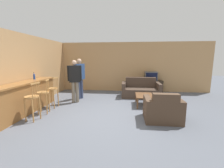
{
  "coord_description": "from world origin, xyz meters",
  "views": [
    {
      "loc": [
        0.45,
        -4.42,
        1.74
      ],
      "look_at": [
        -0.1,
        0.82,
        0.85
      ],
      "focal_mm": 24.0,
      "sensor_mm": 36.0,
      "label": 1
    }
  ],
  "objects_px": {
    "bar_chair_near": "(32,100)",
    "tv_unit": "(150,87)",
    "person_by_window": "(80,76)",
    "tv": "(151,76)",
    "couch_far": "(141,90)",
    "armchair_near": "(162,110)",
    "person_by_counter": "(75,79)",
    "bottle": "(34,76)",
    "bar_chair_far": "(53,91)",
    "bar_chair_mid": "(43,95)",
    "coffee_table": "(144,96)"
  },
  "relations": [
    {
      "from": "bar_chair_near",
      "to": "tv_unit",
      "type": "bearing_deg",
      "value": 45.58
    },
    {
      "from": "tv_unit",
      "to": "person_by_window",
      "type": "height_order",
      "value": "person_by_window"
    },
    {
      "from": "bar_chair_near",
      "to": "tv",
      "type": "relative_size",
      "value": 1.78
    },
    {
      "from": "couch_far",
      "to": "person_by_window",
      "type": "relative_size",
      "value": 0.99
    },
    {
      "from": "bar_chair_near",
      "to": "armchair_near",
      "type": "relative_size",
      "value": 1.1
    },
    {
      "from": "bar_chair_near",
      "to": "person_by_counter",
      "type": "height_order",
      "value": "person_by_counter"
    },
    {
      "from": "bottle",
      "to": "person_by_window",
      "type": "xyz_separation_m",
      "value": [
        1.27,
        1.24,
        -0.14
      ]
    },
    {
      "from": "person_by_window",
      "to": "person_by_counter",
      "type": "relative_size",
      "value": 1.03
    },
    {
      "from": "bar_chair_far",
      "to": "tv_unit",
      "type": "distance_m",
      "value": 4.73
    },
    {
      "from": "bar_chair_mid",
      "to": "bar_chair_far",
      "type": "xyz_separation_m",
      "value": [
        0.0,
        0.59,
        0.0
      ]
    },
    {
      "from": "tv",
      "to": "tv_unit",
      "type": "bearing_deg",
      "value": 90.0
    },
    {
      "from": "bar_chair_near",
      "to": "bar_chair_mid",
      "type": "relative_size",
      "value": 1.0
    },
    {
      "from": "tv",
      "to": "bar_chair_near",
      "type": "bearing_deg",
      "value": -134.45
    },
    {
      "from": "bar_chair_mid",
      "to": "tv",
      "type": "xyz_separation_m",
      "value": [
        3.84,
        3.35,
        0.28
      ]
    },
    {
      "from": "bar_chair_far",
      "to": "couch_far",
      "type": "xyz_separation_m",
      "value": [
        3.27,
        1.89,
        -0.29
      ]
    },
    {
      "from": "bar_chair_near",
      "to": "bar_chair_far",
      "type": "bearing_deg",
      "value": 89.99
    },
    {
      "from": "coffee_table",
      "to": "person_by_window",
      "type": "relative_size",
      "value": 0.53
    },
    {
      "from": "couch_far",
      "to": "coffee_table",
      "type": "distance_m",
      "value": 1.31
    },
    {
      "from": "tv_unit",
      "to": "bottle",
      "type": "bearing_deg",
      "value": -148.91
    },
    {
      "from": "bar_chair_near",
      "to": "bottle",
      "type": "relative_size",
      "value": 4.28
    },
    {
      "from": "bar_chair_far",
      "to": "bottle",
      "type": "distance_m",
      "value": 0.86
    },
    {
      "from": "couch_far",
      "to": "person_by_counter",
      "type": "distance_m",
      "value": 3.02
    },
    {
      "from": "person_by_counter",
      "to": "armchair_near",
      "type": "bearing_deg",
      "value": -25.86
    },
    {
      "from": "bar_chair_far",
      "to": "armchair_near",
      "type": "distance_m",
      "value": 3.76
    },
    {
      "from": "bar_chair_mid",
      "to": "coffee_table",
      "type": "bearing_deg",
      "value": 19.64
    },
    {
      "from": "tv",
      "to": "person_by_window",
      "type": "relative_size",
      "value": 0.35
    },
    {
      "from": "bar_chair_mid",
      "to": "person_by_window",
      "type": "relative_size",
      "value": 0.63
    },
    {
      "from": "bar_chair_near",
      "to": "coffee_table",
      "type": "xyz_separation_m",
      "value": [
        3.3,
        1.74,
        -0.25
      ]
    },
    {
      "from": "bar_chair_mid",
      "to": "bar_chair_far",
      "type": "distance_m",
      "value": 0.59
    },
    {
      "from": "bar_chair_mid",
      "to": "person_by_counter",
      "type": "height_order",
      "value": "person_by_counter"
    },
    {
      "from": "bar_chair_mid",
      "to": "bottle",
      "type": "bearing_deg",
      "value": 137.12
    },
    {
      "from": "bar_chair_mid",
      "to": "person_by_window",
      "type": "height_order",
      "value": "person_by_window"
    },
    {
      "from": "person_by_window",
      "to": "bar_chair_mid",
      "type": "bearing_deg",
      "value": -107.57
    },
    {
      "from": "bar_chair_mid",
      "to": "couch_far",
      "type": "xyz_separation_m",
      "value": [
        3.27,
        2.48,
        -0.29
      ]
    },
    {
      "from": "tv_unit",
      "to": "coffee_table",
      "type": "bearing_deg",
      "value": -103.9
    },
    {
      "from": "armchair_near",
      "to": "bar_chair_far",
      "type": "bearing_deg",
      "value": 167.72
    },
    {
      "from": "bottle",
      "to": "coffee_table",
      "type": "bearing_deg",
      "value": 7.85
    },
    {
      "from": "bar_chair_mid",
      "to": "coffee_table",
      "type": "xyz_separation_m",
      "value": [
        3.3,
        1.18,
        -0.25
      ]
    },
    {
      "from": "bar_chair_near",
      "to": "bar_chair_mid",
      "type": "height_order",
      "value": "same"
    },
    {
      "from": "bar_chair_near",
      "to": "bar_chair_far",
      "type": "relative_size",
      "value": 1.0
    },
    {
      "from": "bar_chair_mid",
      "to": "armchair_near",
      "type": "relative_size",
      "value": 1.1
    },
    {
      "from": "person_by_window",
      "to": "bar_chair_near",
      "type": "bearing_deg",
      "value": -103.67
    },
    {
      "from": "armchair_near",
      "to": "coffee_table",
      "type": "height_order",
      "value": "armchair_near"
    },
    {
      "from": "tv_unit",
      "to": "bottle",
      "type": "relative_size",
      "value": 4.57
    },
    {
      "from": "tv",
      "to": "person_by_counter",
      "type": "relative_size",
      "value": 0.36
    },
    {
      "from": "bar_chair_near",
      "to": "tv_unit",
      "type": "relative_size",
      "value": 0.94
    },
    {
      "from": "armchair_near",
      "to": "bar_chair_near",
      "type": "bearing_deg",
      "value": -174.36
    },
    {
      "from": "tv",
      "to": "armchair_near",
      "type": "bearing_deg",
      "value": -92.83
    },
    {
      "from": "bar_chair_far",
      "to": "armchair_near",
      "type": "xyz_separation_m",
      "value": [
        3.66,
        -0.8,
        -0.28
      ]
    },
    {
      "from": "tv_unit",
      "to": "bottle",
      "type": "distance_m",
      "value": 5.33
    }
  ]
}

